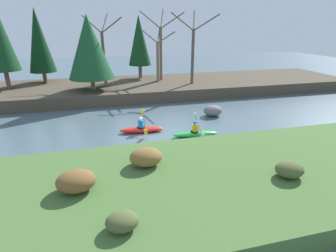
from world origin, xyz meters
TOP-DOWN VIEW (x-y plane):
  - ground_plane at (0.00, 0.00)m, footprint 90.00×90.00m
  - riverbank_near at (0.00, -6.26)m, footprint 44.00×7.16m
  - riverbank_far at (0.00, 10.83)m, footprint 44.00×8.39m
  - conifer_tree_mid_left at (-8.36, 13.54)m, footprint 2.44×2.44m
  - conifer_tree_centre at (-3.72, 8.86)m, footprint 3.75×3.75m
  - conifer_tree_mid_right at (1.06, 13.33)m, footprint 2.31×2.31m
  - bare_tree_upstream at (-2.56, 11.49)m, footprint 3.47×3.43m
  - bare_tree_mid_upstream at (2.47, 10.98)m, footprint 2.81×2.78m
  - bare_tree_mid_downstream at (2.97, 11.81)m, footprint 3.72×3.68m
  - bare_tree_downstream at (5.44, 9.36)m, footprint 3.61×3.56m
  - shrub_clump_nearest at (-4.10, -6.06)m, footprint 1.35×1.13m
  - shrub_clump_second at (-2.73, -8.33)m, footprint 0.94×0.78m
  - shrub_clump_third at (-1.46, -4.88)m, footprint 1.34×1.12m
  - shrub_clump_far_end at (3.67, -7.09)m, footprint 1.10×0.92m
  - kayaker_lead at (2.31, -0.79)m, footprint 2.79×2.07m
  - kayaker_middle at (-0.78, 0.68)m, footprint 2.79×2.07m
  - boulder_midstream at (4.76, 2.60)m, footprint 1.39×1.08m

SIDE VIEW (x-z plane):
  - ground_plane at x=0.00m, z-range 0.00..0.00m
  - kayaker_lead at x=2.31m, z-range -0.40..0.80m
  - kayaker_middle at x=-0.78m, z-range -0.38..0.82m
  - boulder_midstream at x=4.76m, z-range 0.00..0.78m
  - riverbank_near at x=0.00m, z-range 0.00..0.83m
  - riverbank_far at x=0.00m, z-range 0.00..1.04m
  - shrub_clump_second at x=-2.73m, z-range 0.83..1.34m
  - shrub_clump_far_end at x=3.67m, z-range 0.83..1.43m
  - shrub_clump_third at x=-1.46m, z-range 0.83..1.55m
  - shrub_clump_nearest at x=-4.10m, z-range 0.83..1.56m
  - bare_tree_mid_upstream at x=2.47m, z-range 0.89..5.93m
  - bare_tree_upstream at x=-2.56m, z-range 0.85..7.14m
  - bare_tree_downstream at x=5.44m, z-range 0.85..7.39m
  - bare_tree_mid_downstream at x=2.97m, z-range 0.84..7.61m
  - conifer_tree_centre at x=-3.72m, z-range 1.53..7.59m
  - conifer_tree_mid_right at x=1.06m, z-range 1.69..7.92m
  - conifer_tree_mid_left at x=-8.36m, z-range 1.51..8.29m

